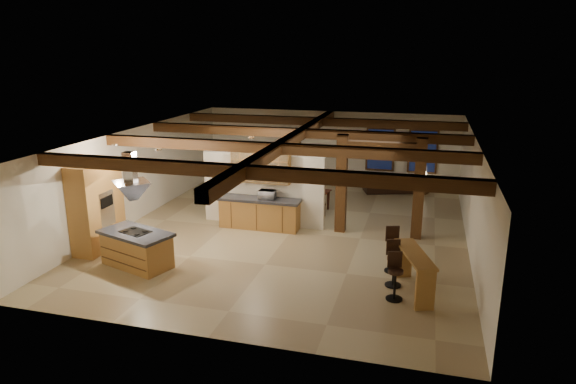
{
  "coord_description": "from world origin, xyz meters",
  "views": [
    {
      "loc": [
        3.71,
        -13.86,
        5.24
      ],
      "look_at": [
        -0.22,
        0.5,
        1.08
      ],
      "focal_mm": 32.0,
      "sensor_mm": 36.0,
      "label": 1
    }
  ],
  "objects_px": {
    "dining_table": "(299,200)",
    "bar_counter": "(414,266)",
    "kitchen_island": "(137,249)",
    "sofa": "(393,183)"
  },
  "relations": [
    {
      "from": "kitchen_island",
      "to": "bar_counter",
      "type": "bearing_deg",
      "value": 2.75
    },
    {
      "from": "bar_counter",
      "to": "dining_table",
      "type": "bearing_deg",
      "value": 126.89
    },
    {
      "from": "dining_table",
      "to": "bar_counter",
      "type": "distance_m",
      "value": 6.59
    },
    {
      "from": "bar_counter",
      "to": "kitchen_island",
      "type": "bearing_deg",
      "value": -177.25
    },
    {
      "from": "dining_table",
      "to": "bar_counter",
      "type": "height_order",
      "value": "bar_counter"
    },
    {
      "from": "kitchen_island",
      "to": "dining_table",
      "type": "relative_size",
      "value": 1.05
    },
    {
      "from": "sofa",
      "to": "bar_counter",
      "type": "bearing_deg",
      "value": 77.74
    },
    {
      "from": "sofa",
      "to": "bar_counter",
      "type": "relative_size",
      "value": 1.19
    },
    {
      "from": "kitchen_island",
      "to": "sofa",
      "type": "distance_m",
      "value": 10.42
    },
    {
      "from": "kitchen_island",
      "to": "bar_counter",
      "type": "distance_m",
      "value": 6.71
    }
  ]
}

